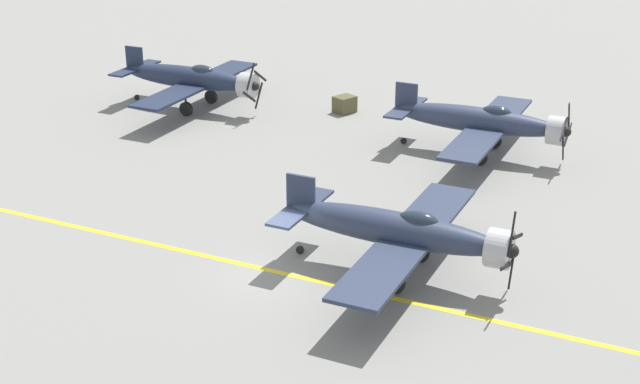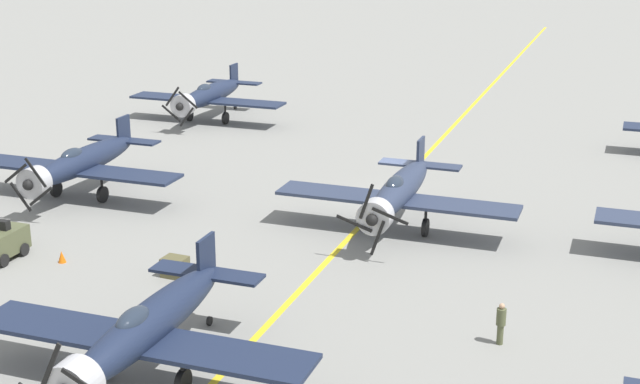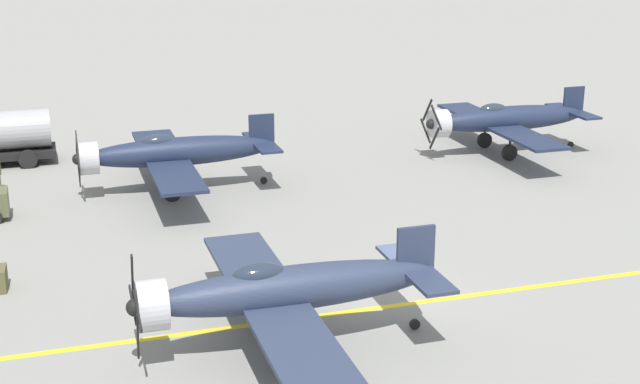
# 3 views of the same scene
# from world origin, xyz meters

# --- Properties ---
(ground_plane) EXTENTS (400.00, 400.00, 0.00)m
(ground_plane) POSITION_xyz_m (0.00, 0.00, 0.00)
(ground_plane) COLOR gray
(taxiway_stripe) EXTENTS (0.30, 160.00, 0.01)m
(taxiway_stripe) POSITION_xyz_m (0.00, 0.00, 0.00)
(taxiway_stripe) COLOR yellow
(taxiway_stripe) RESTS_ON ground
(airplane_near_right) EXTENTS (12.00, 9.98, 3.65)m
(airplane_near_right) POSITION_xyz_m (17.64, -13.62, 2.01)
(airplane_near_right) COLOR #1E2942
(airplane_near_right) RESTS_ON ground
(airplane_mid_right) EXTENTS (12.00, 9.98, 3.65)m
(airplane_mid_right) POSITION_xyz_m (15.87, 5.55, 2.01)
(airplane_mid_right) COLOR #1E2842
(airplane_mid_right) RESTS_ON ground
(airplane_mid_center) EXTENTS (12.00, 9.98, 3.74)m
(airplane_mid_center) POSITION_xyz_m (-1.93, 4.77, 2.01)
(airplane_mid_center) COLOR #2C3650
(airplane_mid_center) RESTS_ON ground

